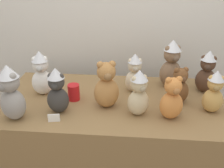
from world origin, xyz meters
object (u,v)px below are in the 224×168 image
at_px(teddy_bear_ash, 11,93).
at_px(party_cup_red, 74,92).
at_px(teddy_bear_caramel, 106,86).
at_px(teddy_bear_mocha, 171,64).
at_px(teddy_bear_charcoal, 57,91).
at_px(display_table, 112,144).
at_px(teddy_bear_sand, 139,93).
at_px(teddy_bear_honey, 214,92).
at_px(teddy_bear_cream, 135,73).
at_px(teddy_bear_cocoa, 207,72).
at_px(teddy_bear_chestnut, 179,87).
at_px(teddy_bear_ginger, 172,99).
at_px(teddy_bear_snow, 41,74).

height_order(teddy_bear_ash, party_cup_red, teddy_bear_ash).
relative_size(teddy_bear_caramel, teddy_bear_mocha, 0.88).
distance_m(teddy_bear_caramel, teddy_bear_charcoal, 0.31).
relative_size(display_table, teddy_bear_sand, 5.13).
bearing_deg(teddy_bear_honey, teddy_bear_ash, -167.64).
xyz_separation_m(teddy_bear_sand, party_cup_red, (-0.43, 0.15, -0.09)).
bearing_deg(teddy_bear_cream, teddy_bear_caramel, -134.45).
height_order(teddy_bear_sand, party_cup_red, teddy_bear_sand).
bearing_deg(teddy_bear_charcoal, teddy_bear_cocoa, 20.70).
xyz_separation_m(teddy_bear_chestnut, party_cup_red, (-0.70, -0.02, -0.06)).
xyz_separation_m(teddy_bear_mocha, teddy_bear_cocoa, (0.24, -0.07, -0.02)).
height_order(teddy_bear_cocoa, teddy_bear_charcoal, teddy_bear_cocoa).
xyz_separation_m(teddy_bear_caramel, teddy_bear_ash, (-0.54, -0.19, 0.02)).
bearing_deg(teddy_bear_ash, party_cup_red, 66.08).
distance_m(teddy_bear_mocha, teddy_bear_cream, 0.29).
relative_size(teddy_bear_sand, teddy_bear_charcoal, 1.00).
bearing_deg(teddy_bear_chestnut, party_cup_red, 164.86).
bearing_deg(teddy_bear_charcoal, teddy_bear_chestnut, 13.80).
height_order(teddy_bear_honey, teddy_bear_ash, teddy_bear_ash).
height_order(teddy_bear_ginger, party_cup_red, teddy_bear_ginger).
distance_m(teddy_bear_ash, party_cup_red, 0.42).
bearing_deg(teddy_bear_ash, teddy_bear_ginger, 31.10).
distance_m(teddy_bear_sand, teddy_bear_cocoa, 0.59).
xyz_separation_m(teddy_bear_mocha, teddy_bear_ginger, (-0.04, -0.44, -0.05)).
height_order(teddy_bear_sand, teddy_bear_honey, teddy_bear_sand).
bearing_deg(teddy_bear_snow, teddy_bear_caramel, -27.30).
relative_size(teddy_bear_snow, teddy_bear_ash, 0.91).
relative_size(teddy_bear_cream, teddy_bear_honey, 1.02).
xyz_separation_m(teddy_bear_cocoa, teddy_bear_ash, (-1.21, -0.46, 0.02)).
height_order(teddy_bear_ginger, teddy_bear_cocoa, teddy_bear_cocoa).
height_order(teddy_bear_caramel, teddy_bear_ginger, teddy_bear_caramel).
xyz_separation_m(teddy_bear_snow, teddy_bear_mocha, (0.90, 0.21, 0.02)).
relative_size(teddy_bear_mocha, teddy_bear_sand, 1.20).
bearing_deg(teddy_bear_chestnut, teddy_bear_cream, 137.92).
xyz_separation_m(teddy_bear_mocha, teddy_bear_ash, (-0.97, -0.53, -0.00)).
bearing_deg(teddy_bear_honey, teddy_bear_cocoa, 90.32).
distance_m(teddy_bear_sand, teddy_bear_ash, 0.75).
height_order(teddy_bear_chestnut, teddy_bear_honey, teddy_bear_honey).
bearing_deg(teddy_bear_ginger, teddy_bear_charcoal, 161.98).
height_order(teddy_bear_snow, teddy_bear_ash, teddy_bear_ash).
bearing_deg(teddy_bear_mocha, teddy_bear_charcoal, -172.69).
bearing_deg(teddy_bear_cream, teddy_bear_cocoa, -2.66).
xyz_separation_m(teddy_bear_ginger, party_cup_red, (-0.63, 0.17, -0.07)).
bearing_deg(display_table, teddy_bear_charcoal, -150.77).
bearing_deg(teddy_bear_cream, teddy_bear_honey, -32.81).
xyz_separation_m(display_table, teddy_bear_chestnut, (0.44, 0.00, 0.50)).
xyz_separation_m(teddy_bear_caramel, teddy_bear_mocha, (0.44, 0.34, 0.03)).
height_order(teddy_bear_caramel, teddy_bear_charcoal, teddy_bear_caramel).
bearing_deg(teddy_bear_mocha, teddy_bear_ginger, -118.44).
xyz_separation_m(teddy_bear_caramel, teddy_bear_cream, (0.17, 0.23, -0.01)).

